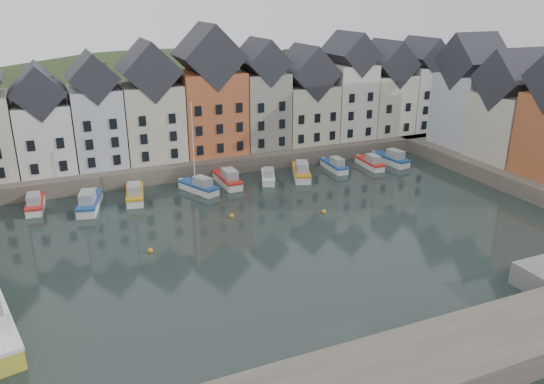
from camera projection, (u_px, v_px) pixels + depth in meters
ground at (295, 239)px, 53.47m from camera, size 260.00×260.00×0.00m
far_quay at (208, 154)px, 78.92m from camera, size 90.00×16.00×2.00m
right_quay at (539, 175)px, 69.49m from camera, size 14.00×54.00×2.00m
hillside at (174, 210)px, 107.89m from camera, size 153.60×70.40×64.00m
far_terrace at (231, 102)px, 75.66m from camera, size 72.37×8.16×17.78m
right_terrace at (513, 109)px, 70.73m from camera, size 8.30×24.25×16.36m
mooring_buoys at (240, 225)px, 56.51m from camera, size 20.50×5.50×0.50m
boat_a at (35, 204)px, 60.81m from camera, size 2.27×6.04×2.27m
boat_b at (89, 203)px, 60.86m from camera, size 3.64×7.09×2.61m
boat_c at (135, 194)px, 63.62m from camera, size 3.07×6.66×2.46m
boat_d at (199, 186)px, 66.12m from camera, size 4.15×6.24×11.47m
boat_e at (228, 179)px, 68.65m from camera, size 2.17×6.61×2.52m
boat_f at (268, 177)px, 70.10m from camera, size 3.55×5.67×2.09m
boat_g at (301, 172)px, 71.48m from camera, size 4.44×7.10×2.61m
boat_h at (335, 166)px, 74.53m from camera, size 1.97×5.70×2.16m
boat_i at (370, 163)px, 75.69m from camera, size 2.07×5.84×2.21m
boat_j at (391, 159)px, 77.29m from camera, size 2.76×6.60×2.46m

